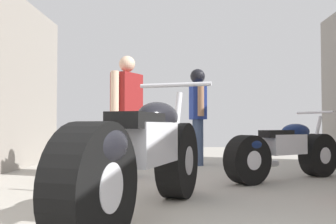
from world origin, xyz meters
TOP-DOWN VIEW (x-y plane):
  - ground_plane at (0.00, 3.29)m, footprint 15.81×15.81m
  - motorcycle_maroon_cruiser at (-0.39, 2.25)m, footprint 0.95×2.26m
  - motorcycle_black_naked at (1.14, 4.21)m, footprint 1.65×1.21m
  - mechanic_in_blue at (-0.84, 4.45)m, footprint 0.40×0.62m
  - mechanic_with_helmet at (0.16, 5.95)m, footprint 0.29×0.65m

SIDE VIEW (x-z plane):
  - ground_plane at x=0.00m, z-range 0.00..0.00m
  - motorcycle_black_naked at x=1.14m, z-range -0.08..0.79m
  - motorcycle_maroon_cruiser at x=-0.39m, z-range -0.09..0.99m
  - mechanic_in_blue at x=-0.84m, z-range 0.11..1.71m
  - mechanic_with_helmet at x=0.16m, z-range 0.16..1.81m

